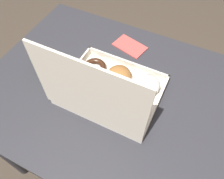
# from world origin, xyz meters

# --- Properties ---
(ground_plane) EXTENTS (8.00, 8.00, 0.00)m
(ground_plane) POSITION_xyz_m (0.00, 0.00, 0.00)
(ground_plane) COLOR #42382D
(dining_table) EXTENTS (1.01, 0.79, 0.76)m
(dining_table) POSITION_xyz_m (0.00, 0.00, 0.64)
(dining_table) COLOR #2D2D33
(dining_table) RESTS_ON ground_plane
(donut_box) EXTENTS (0.36, 0.30, 0.32)m
(donut_box) POSITION_xyz_m (-0.01, 0.04, 0.82)
(donut_box) COLOR silver
(donut_box) RESTS_ON dining_table
(coffee_mug) EXTENTS (0.08, 0.08, 0.11)m
(coffee_mug) POSITION_xyz_m (0.28, 0.04, 0.82)
(coffee_mug) COLOR #4C8456
(coffee_mug) RESTS_ON dining_table
(paper_napkin) EXTENTS (0.16, 0.12, 0.01)m
(paper_napkin) POSITION_xyz_m (0.03, -0.25, 0.76)
(paper_napkin) COLOR #CC4C47
(paper_napkin) RESTS_ON dining_table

